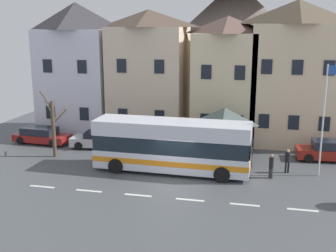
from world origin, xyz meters
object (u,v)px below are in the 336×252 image
hilltop_castle (233,37)px  townhouse_03 (294,73)px  parked_car_00 (101,140)px  pedestrian_02 (288,159)px  townhouse_02 (226,78)px  pedestrian_00 (250,155)px  townhouse_00 (78,69)px  transit_bus (172,146)px  pedestrian_01 (238,153)px  public_bench (213,141)px  townhouse_01 (149,74)px  pedestrian_03 (271,165)px  bare_tree_01 (53,126)px  parked_car_02 (41,135)px  parked_car_01 (329,151)px  bus_shelter (225,116)px  flagpole (325,113)px

hilltop_castle → townhouse_03: bearing=-72.4°
parked_car_00 → pedestrian_02: 14.36m
townhouse_02 → pedestrian_00: townhouse_02 is taller
pedestrian_02 → townhouse_00: bearing=156.9°
hilltop_castle → transit_bus: (-1.71, -29.19, -6.35)m
townhouse_00 → pedestrian_01: (14.72, -6.95, -4.80)m
public_bench → hilltop_castle: bearing=90.6°
townhouse_01 → pedestrian_02: (11.42, -7.73, -4.44)m
townhouse_03 → pedestrian_00: 9.21m
townhouse_03 → pedestrian_03: (-1.67, -9.05, -4.83)m
townhouse_01 → pedestrian_03: bearing=-40.9°
townhouse_01 → townhouse_02: size_ratio=1.05×
townhouse_00 → bare_tree_01: (1.41, -7.72, -3.39)m
parked_car_00 → pedestrian_03: pedestrian_03 is taller
townhouse_02 → parked_car_02: bearing=-160.0°
parked_car_01 → parked_car_02: parked_car_01 is taller
transit_bus → public_bench: size_ratio=7.34×
townhouse_02 → pedestrian_02: townhouse_02 is taller
townhouse_02 → parked_car_00: bearing=-149.2°
pedestrian_00 → pedestrian_01: (-0.82, 0.12, 0.02)m
bus_shelter → bare_tree_01: (-12.13, -2.95, -0.68)m
bare_tree_01 → parked_car_01: bearing=10.1°
parked_car_01 → public_bench: bearing=-15.6°
pedestrian_00 → pedestrian_03: bearing=-53.2°
public_bench → parked_car_02: bearing=-171.4°
townhouse_02 → pedestrian_00: (2.42, -7.78, -4.23)m
townhouse_00 → hilltop_castle: 23.70m
parked_car_01 → townhouse_02: bearing=-36.0°
parked_car_00 → flagpole: (16.12, -2.98, 3.49)m
pedestrian_03 → townhouse_00: bearing=152.2°
townhouse_01 → pedestrian_01: 11.68m
townhouse_00 → parked_car_01: (21.04, -4.24, -5.00)m
parked_car_00 → pedestrian_01: bearing=163.8°
townhouse_03 → bare_tree_01: (-17.16, -7.87, -3.39)m
bus_shelter → parked_car_00: bus_shelter is taller
parked_car_01 → pedestrian_02: 4.60m
parked_car_02 → public_bench: 14.04m
pedestrian_00 → bare_tree_01: bearing=-177.4°
hilltop_castle → public_bench: hilltop_castle is taller
townhouse_02 → pedestrian_00: 9.18m
pedestrian_03 → parked_car_01: bearing=48.4°
townhouse_00 → parked_car_02: townhouse_00 is taller
flagpole → townhouse_03: bearing=100.2°
pedestrian_03 → public_bench: bearing=124.7°
parked_car_02 → bare_tree_01: bare_tree_01 is taller
parked_car_02 → pedestrian_02: 19.61m
parked_car_02 → townhouse_03: bearing=17.3°
hilltop_castle → parked_car_00: hilltop_castle is taller
parked_car_00 → pedestrian_00: bearing=163.9°
parked_car_00 → pedestrian_01: pedestrian_01 is taller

